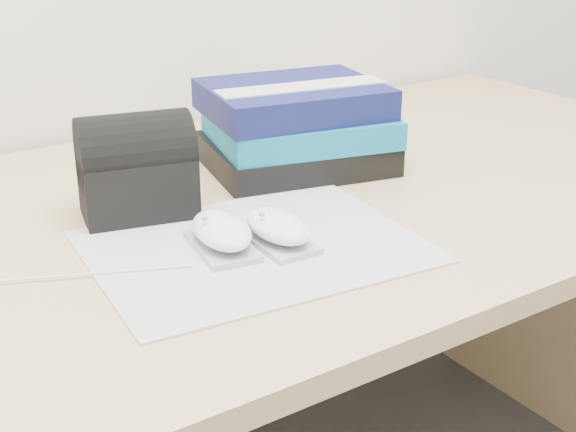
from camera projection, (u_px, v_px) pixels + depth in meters
desk at (256, 320)px, 1.28m from camera, size 1.60×0.80×0.73m
mousepad at (254, 247)px, 0.97m from camera, size 0.42×0.34×0.00m
mouse_rear at (222, 233)px, 0.95m from camera, size 0.08×0.12×0.05m
mouse_front at (278, 228)px, 0.97m from camera, size 0.06×0.11×0.05m
usb_cable at (96, 273)px, 0.90m from camera, size 0.20×0.09×0.00m
book_stack at (296, 127)px, 1.23m from camera, size 0.31×0.27×0.13m
pouch at (136, 167)px, 1.04m from camera, size 0.16×0.13×0.14m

